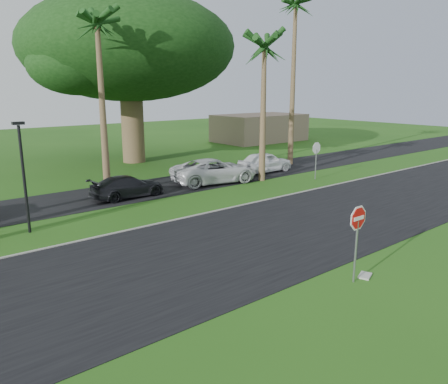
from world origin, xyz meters
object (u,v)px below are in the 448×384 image
at_px(car_dark, 128,187).
at_px(car_pickup, 265,162).
at_px(car_minivan, 214,171).
at_px(stop_sign_near, 357,228).
at_px(stop_sign_far, 316,153).

bearing_deg(car_dark, car_pickup, -88.84).
bearing_deg(car_minivan, car_dark, 100.48).
relative_size(stop_sign_near, car_pickup, 0.61).
bearing_deg(car_pickup, stop_sign_far, -168.86).
height_order(stop_sign_near, car_minivan, stop_sign_near).
xyz_separation_m(car_dark, car_minivan, (6.08, -0.01, 0.16)).
relative_size(car_dark, car_pickup, 0.97).
bearing_deg(stop_sign_near, car_dark, 91.88).
height_order(stop_sign_far, car_minivan, stop_sign_far).
bearing_deg(car_pickup, stop_sign_near, 142.84).
distance_m(car_dark, car_minivan, 6.08).
xyz_separation_m(car_minivan, car_pickup, (5.01, 0.53, -0.03)).
relative_size(stop_sign_far, car_minivan, 0.47).
height_order(car_minivan, car_pickup, car_minivan).
bearing_deg(stop_sign_far, car_minivan, -29.72).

